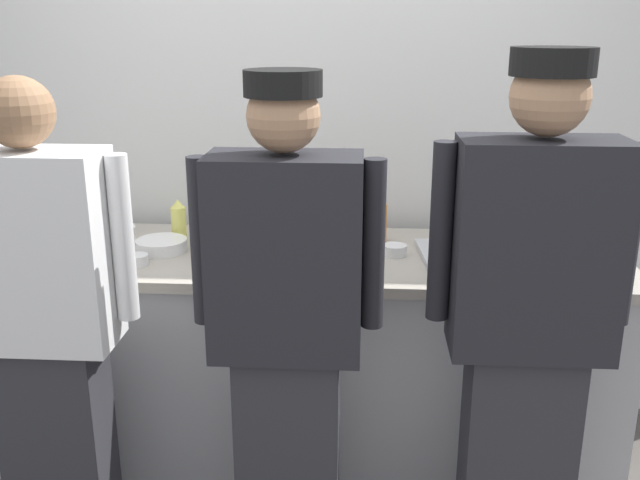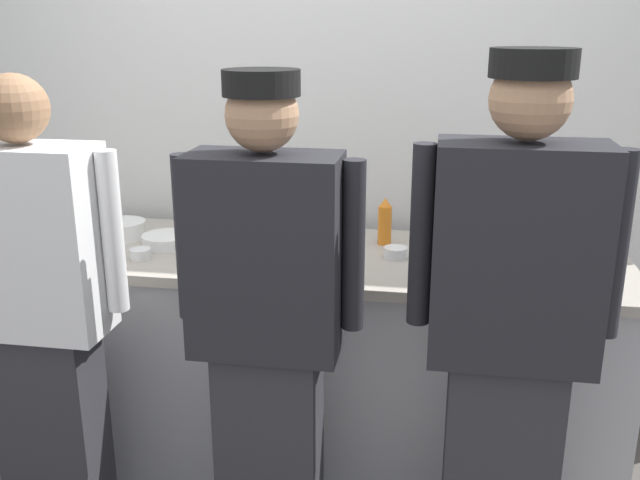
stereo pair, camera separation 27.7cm
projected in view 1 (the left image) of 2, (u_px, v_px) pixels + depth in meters
name	position (u px, v px, depth m)	size (l,w,h in m)	color
wall_back	(307.00, 120.00, 3.17)	(4.04, 0.10, 2.74)	silver
prep_counter	(299.00, 356.00, 2.96)	(2.57, 0.75, 0.91)	#B2B2B7
chef_near_left	(44.00, 321.00, 2.28)	(0.60, 0.24, 1.65)	#2D2D33
chef_center	(287.00, 323.00, 2.22)	(0.60, 0.24, 1.66)	#2D2D33
chef_far_right	(529.00, 319.00, 2.16)	(0.62, 0.24, 1.73)	#2D2D33
plate_stack_front	(161.00, 245.00, 2.84)	(0.20, 0.20, 0.05)	white
plate_stack_rear	(112.00, 236.00, 2.92)	(0.20, 0.20, 0.07)	white
mixing_bowl_steel	(236.00, 236.00, 2.81)	(0.30, 0.30, 0.13)	#B7BABF
sheet_tray	(487.00, 254.00, 2.76)	(0.51, 0.35, 0.02)	#B7BABF
squeeze_bottle_primary	(179.00, 221.00, 2.96)	(0.06, 0.06, 0.18)	#E5E066
squeeze_bottle_secondary	(380.00, 220.00, 2.93)	(0.06, 0.06, 0.20)	orange
ramekin_green_sauce	(138.00, 259.00, 2.68)	(0.08, 0.08, 0.04)	white
ramekin_yellow_sauce	(395.00, 250.00, 2.78)	(0.09, 0.09, 0.04)	white
deli_cup	(294.00, 243.00, 2.80)	(0.09, 0.09, 0.08)	white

